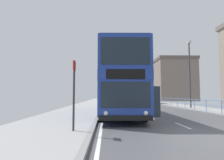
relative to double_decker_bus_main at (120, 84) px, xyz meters
The scene contains 8 objects.
ground 8.24m from the double_decker_bus_main, 75.46° to the right, with size 15.80×140.00×0.20m.
double_decker_bus_main is the anchor object (origin of this frame).
background_bus_far_lane 20.67m from the double_decker_bus_main, 74.34° to the left, with size 2.72×9.59×3.13m.
pedestrian_railing_far_kerb 8.01m from the double_decker_bus_main, 24.48° to the left, with size 0.05×29.87×0.98m.
bus_stop_sign_near 7.41m from the double_decker_bus_main, 107.87° to the right, with size 0.08×0.44×2.69m.
street_lamp_far_side 10.34m from the double_decker_bus_main, 37.11° to the left, with size 0.28×0.60×7.26m.
bare_tree_far_00 31.70m from the double_decker_bus_main, 74.89° to the left, with size 1.94×1.93×5.76m.
background_building_00 40.07m from the double_decker_bus_main, 65.20° to the left, with size 9.84×10.55×11.09m.
Camera 1 is at (-3.71, -6.84, 1.49)m, focal length 30.87 mm.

